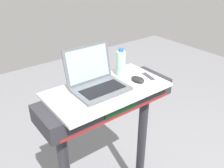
% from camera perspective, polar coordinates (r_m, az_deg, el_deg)
% --- Properties ---
extents(desk_board, '(0.75, 0.41, 0.02)m').
position_cam_1_polar(desk_board, '(1.52, -1.14, -1.30)').
color(desk_board, silver).
rests_on(desk_board, treadmill_base).
extents(laptop, '(0.32, 0.28, 0.24)m').
position_cam_1_polar(laptop, '(1.50, -3.57, 0.75)').
color(laptop, '#515459').
rests_on(laptop, desk_board).
extents(computer_mouse, '(0.07, 0.11, 0.03)m').
position_cam_1_polar(computer_mouse, '(1.59, 6.00, 1.08)').
color(computer_mouse, black).
rests_on(computer_mouse, desk_board).
extents(water_bottle, '(0.06, 0.06, 0.20)m').
position_cam_1_polar(water_bottle, '(1.64, 2.10, 4.83)').
color(water_bottle, '#9EDBB2').
rests_on(water_bottle, desk_board).
extents(tv_remote, '(0.08, 0.17, 0.02)m').
position_cam_1_polar(tv_remote, '(1.64, 8.41, 1.47)').
color(tv_remote, silver).
rests_on(tv_remote, desk_board).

